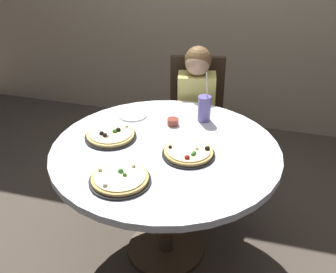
% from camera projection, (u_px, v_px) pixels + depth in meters
% --- Properties ---
extents(ground_plane, '(8.00, 8.00, 0.00)m').
position_uv_depth(ground_plane, '(166.00, 250.00, 2.74)').
color(ground_plane, '#4C4238').
extents(dining_table, '(1.27, 1.27, 0.75)m').
position_uv_depth(dining_table, '(166.00, 163.00, 2.42)').
color(dining_table, silver).
rests_on(dining_table, ground_plane).
extents(chair_wooden, '(0.47, 0.47, 0.95)m').
position_uv_depth(chair_wooden, '(196.00, 114.00, 3.23)').
color(chair_wooden, '#382619').
rests_on(chair_wooden, ground_plane).
extents(diner_child, '(0.32, 0.43, 1.08)m').
position_uv_depth(diner_child, '(195.00, 131.00, 3.09)').
color(diner_child, '#3F4766').
rests_on(diner_child, ground_plane).
extents(pizza_veggie, '(0.29, 0.29, 0.05)m').
position_uv_depth(pizza_veggie, '(189.00, 153.00, 2.30)').
color(pizza_veggie, black).
rests_on(pizza_veggie, dining_table).
extents(pizza_cheese, '(0.30, 0.30, 0.05)m').
position_uv_depth(pizza_cheese, '(111.00, 135.00, 2.47)').
color(pizza_cheese, black).
rests_on(pizza_cheese, dining_table).
extents(pizza_pepperoni, '(0.31, 0.31, 0.05)m').
position_uv_depth(pizza_pepperoni, '(120.00, 179.00, 2.09)').
color(pizza_pepperoni, black).
rests_on(pizza_pepperoni, dining_table).
extents(soda_cup, '(0.08, 0.08, 0.31)m').
position_uv_depth(soda_cup, '(204.00, 108.00, 2.63)').
color(soda_cup, '#6659A5').
rests_on(soda_cup, dining_table).
extents(sauce_bowl, '(0.07, 0.07, 0.04)m').
position_uv_depth(sauce_bowl, '(173.00, 122.00, 2.61)').
color(sauce_bowl, brown).
rests_on(sauce_bowl, dining_table).
extents(plate_small, '(0.18, 0.18, 0.01)m').
position_uv_depth(plate_small, '(133.00, 115.00, 2.72)').
color(plate_small, white).
rests_on(plate_small, dining_table).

